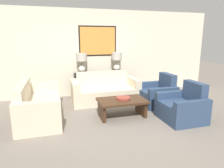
{
  "coord_description": "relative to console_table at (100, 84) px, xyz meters",
  "views": [
    {
      "loc": [
        -1.35,
        -3.82,
        1.78
      ],
      "look_at": [
        0.03,
        0.92,
        0.65
      ],
      "focal_mm": 32.0,
      "sensor_mm": 36.0,
      "label": 1
    }
  ],
  "objects": [
    {
      "name": "console_table",
      "position": [
        0.0,
        0.0,
        0.0
      ],
      "size": [
        1.57,
        0.37,
        0.74
      ],
      "color": "black",
      "rests_on": "ground_plane"
    },
    {
      "name": "table_lamp_right",
      "position": [
        0.55,
        -0.0,
        0.76
      ],
      "size": [
        0.32,
        0.32,
        0.61
      ],
      "color": "silver",
      "rests_on": "console_table"
    },
    {
      "name": "armchair_near_camera",
      "position": [
        1.32,
        -2.42,
        -0.09
      ],
      "size": [
        0.83,
        0.91,
        0.84
      ],
      "color": "navy",
      "rests_on": "ground_plane"
    },
    {
      "name": "couch_by_back_wall",
      "position": [
        0.0,
        -0.63,
        -0.08
      ],
      "size": [
        1.87,
        0.86,
        0.83
      ],
      "color": "beige",
      "rests_on": "ground_plane"
    },
    {
      "name": "armchair_near_back_wall",
      "position": [
        1.32,
        -1.3,
        -0.09
      ],
      "size": [
        0.83,
        0.91,
        0.84
      ],
      "color": "navy",
      "rests_on": "ground_plane"
    },
    {
      "name": "table_lamp_left",
      "position": [
        -0.55,
        -0.0,
        0.76
      ],
      "size": [
        0.32,
        0.32,
        0.61
      ],
      "color": "silver",
      "rests_on": "console_table"
    },
    {
      "name": "back_wall",
      "position": [
        0.0,
        0.26,
        0.96
      ],
      "size": [
        7.76,
        0.12,
        2.65
      ],
      "color": "beige",
      "rests_on": "ground_plane"
    },
    {
      "name": "coffee_table",
      "position": [
        0.1,
        -1.86,
        -0.07
      ],
      "size": [
        1.1,
        0.69,
        0.41
      ],
      "color": "#3D2616",
      "rests_on": "ground_plane"
    },
    {
      "name": "ground_plane",
      "position": [
        0.0,
        -2.19,
        -0.37
      ],
      "size": [
        20.0,
        20.0,
        0.0
      ],
      "primitive_type": "plane",
      "color": "slate"
    },
    {
      "name": "decorative_bowl",
      "position": [
        0.14,
        -1.82,
        0.06
      ],
      "size": [
        0.33,
        0.33,
        0.05
      ],
      "color": "#93382D",
      "rests_on": "coffee_table"
    },
    {
      "name": "couch_by_side",
      "position": [
        -1.76,
        -1.44,
        -0.08
      ],
      "size": [
        0.86,
        1.87,
        0.83
      ],
      "color": "beige",
      "rests_on": "ground_plane"
    }
  ]
}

